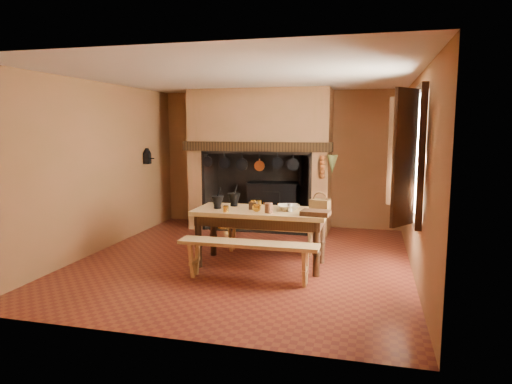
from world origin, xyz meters
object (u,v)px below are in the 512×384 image
bench_front (248,252)px  mixing_bowl (289,208)px  wicker_basket (320,204)px  coffee_grinder (253,205)px  work_table (261,218)px  iron_range (274,204)px

bench_front → mixing_bowl: bearing=62.4°
bench_front → wicker_basket: bearing=47.9°
bench_front → coffee_grinder: 0.90m
work_table → coffee_grinder: bearing=-178.3°
work_table → coffee_grinder: 0.23m
bench_front → coffee_grinder: (-0.12, 0.73, 0.51)m
iron_range → mixing_bowl: iron_range is taller
coffee_grinder → mixing_bowl: size_ratio=0.54×
bench_front → wicker_basket: wicker_basket is taller
bench_front → coffee_grinder: bearing=98.9°
mixing_bowl → wicker_basket: (0.44, 0.16, 0.05)m
mixing_bowl → bench_front: bearing=-117.6°
wicker_basket → iron_range: bearing=127.4°
iron_range → coffee_grinder: size_ratio=9.13×
coffee_grinder → wicker_basket: 0.99m
work_table → bench_front: 0.80m
work_table → iron_range: bearing=97.7°
work_table → mixing_bowl: 0.45m
coffee_grinder → wicker_basket: wicker_basket is taller
work_table → mixing_bowl: (0.41, 0.05, 0.17)m
coffee_grinder → iron_range: bearing=95.8°
coffee_grinder → mixing_bowl: bearing=5.9°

